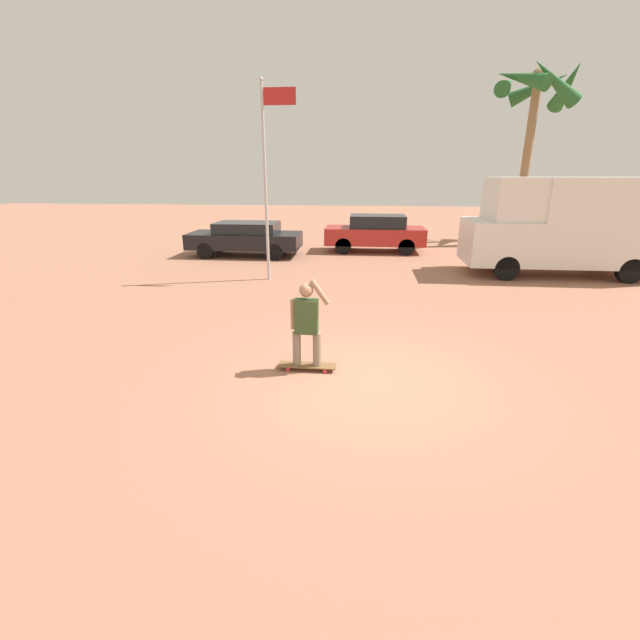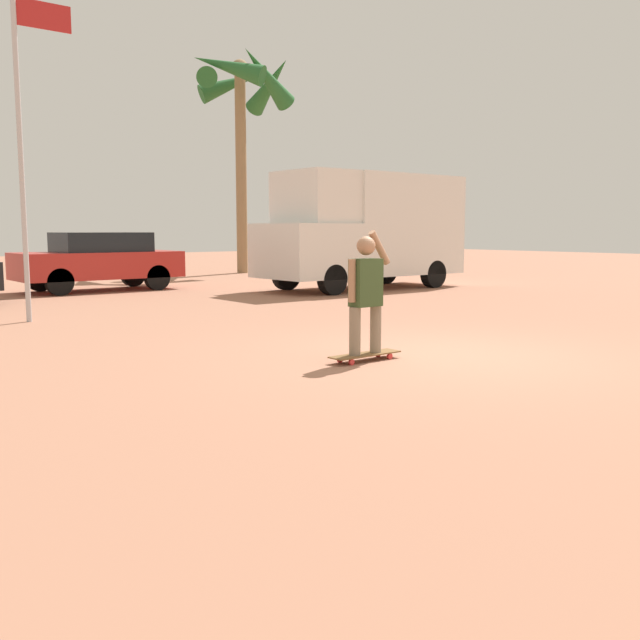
{
  "view_description": "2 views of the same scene",
  "coord_description": "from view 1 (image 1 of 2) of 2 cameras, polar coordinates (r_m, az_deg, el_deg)",
  "views": [
    {
      "loc": [
        -0.11,
        -6.31,
        3.19
      ],
      "look_at": [
        -0.82,
        0.77,
        0.75
      ],
      "focal_mm": 24.0,
      "sensor_mm": 36.0,
      "label": 1
    },
    {
      "loc": [
        -6.82,
        -6.08,
        1.6
      ],
      "look_at": [
        -1.27,
        0.85,
        0.48
      ],
      "focal_mm": 40.0,
      "sensor_mm": 36.0,
      "label": 2
    }
  ],
  "objects": [
    {
      "name": "parked_car_red",
      "position": [
        18.73,
        7.39,
        11.5
      ],
      "size": [
        4.18,
        1.76,
        1.54
      ],
      "color": "black",
      "rests_on": "ground_plane"
    },
    {
      "name": "palm_tree_near_van",
      "position": [
        24.34,
        26.83,
        25.21
      ],
      "size": [
        3.98,
        4.12,
        8.01
      ],
      "color": "#8E704C",
      "rests_on": "ground_plane"
    },
    {
      "name": "person_skateboarder",
      "position": [
        7.06,
        -1.81,
        -0.03
      ],
      "size": [
        0.66,
        0.23,
        1.51
      ],
      "color": "gray",
      "rests_on": "skateboard"
    },
    {
      "name": "flagpole",
      "position": [
        13.41,
        -7.04,
        19.1
      ],
      "size": [
        1.02,
        0.12,
        5.72
      ],
      "color": "#B7B7BC",
      "rests_on": "ground_plane"
    },
    {
      "name": "parked_car_black",
      "position": [
        17.88,
        -9.9,
        10.76
      ],
      "size": [
        4.47,
        1.86,
        1.35
      ],
      "color": "black",
      "rests_on": "ground_plane"
    },
    {
      "name": "camper_van",
      "position": [
        16.15,
        29.99,
        11.06
      ],
      "size": [
        5.9,
        2.22,
        3.09
      ],
      "color": "black",
      "rests_on": "ground_plane"
    },
    {
      "name": "ground_plane",
      "position": [
        7.07,
        6.06,
        -7.99
      ],
      "size": [
        80.0,
        80.0,
        0.0
      ],
      "primitive_type": "plane",
      "color": "#A36B51"
    },
    {
      "name": "skateboard",
      "position": [
        7.37,
        -1.74,
        -6.08
      ],
      "size": [
        0.99,
        0.25,
        0.09
      ],
      "color": "brown",
      "rests_on": "ground_plane"
    }
  ]
}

